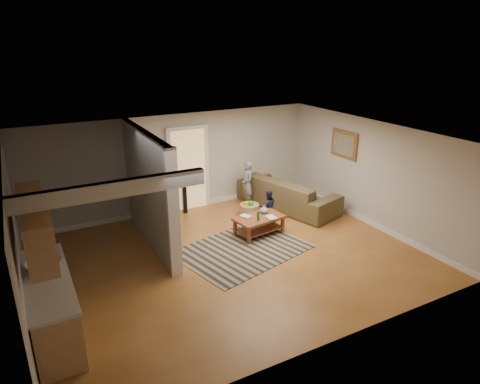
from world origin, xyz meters
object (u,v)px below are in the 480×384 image
coffee_table (259,220)px  speaker_right (184,193)px  child (247,206)px  toddler (268,223)px  speaker_left (163,225)px  tv_console (153,203)px  sofa (287,207)px  toy_basket (249,209)px

coffee_table → speaker_right: size_ratio=1.13×
child → toddler: size_ratio=1.47×
toddler → speaker_left: bearing=14.7°
tv_console → child: (2.63, 0.21, -0.66)m
speaker_right → toddler: (1.54, -1.55, -0.53)m
tv_console → speaker_left: bearing=-90.1°
sofa → toy_basket: 1.20m
sofa → tv_console: (-3.54, 0.36, 0.66)m
speaker_left → toy_basket: speaker_left is taller
sofa → tv_console: size_ratio=2.35×
speaker_right → toy_basket: speaker_right is taller
speaker_right → child: speaker_right is taller
sofa → tv_console: 3.62m
coffee_table → toddler: 0.75m
speaker_right → child: (1.63, -0.37, -0.53)m
speaker_left → toy_basket: size_ratio=1.97×
coffee_table → child: coffee_table is taller
sofa → speaker_right: size_ratio=2.64×
tv_console → toy_basket: bearing=-5.8°
tv_console → speaker_right: (1.00, 0.59, -0.14)m
speaker_left → toy_basket: 2.49m
sofa → speaker_left: speaker_left is taller
speaker_left → coffee_table: bearing=4.6°
sofa → toy_basket: (-1.19, -0.04, 0.18)m
tv_console → speaker_right: bearing=34.1°
coffee_table → child: 1.77m
coffee_table → tv_console: tv_console is taller
speaker_left → speaker_right: size_ratio=0.91×
sofa → child: (-0.91, 0.57, 0.00)m
coffee_table → toy_basket: size_ratio=2.45×
coffee_table → tv_console: size_ratio=1.01×
speaker_right → coffee_table: bearing=-55.5°
speaker_right → toy_basket: size_ratio=2.16×
toddler → tv_console: bearing=-5.0°
sofa → speaker_left: 3.67m
child → coffee_table: bearing=-13.3°
speaker_left → child: speaker_left is taller
toy_basket → child: size_ratio=0.39×
speaker_right → child: size_ratio=0.84×
speaker_left → speaker_right: speaker_right is taller
speaker_left → child: 2.96m
coffee_table → speaker_left: size_ratio=1.24×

